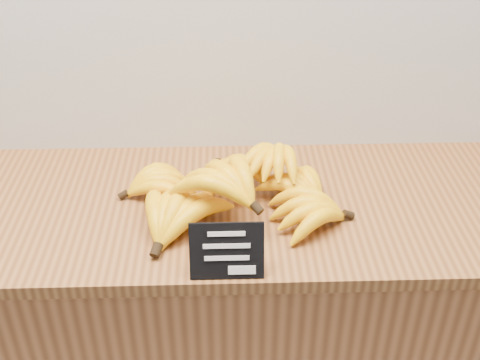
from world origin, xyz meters
The scene contains 4 objects.
counter centered at (-0.01, 2.75, 0.45)m, with size 1.53×0.50×0.90m, color #AA6636.
counter_top centered at (-0.01, 2.75, 0.92)m, with size 1.32×0.54×0.03m, color brown.
chalkboard_sign centered at (-0.04, 2.51, 0.98)m, with size 0.14×0.01×0.11m, color black.
banana_pile centered at (-0.03, 2.73, 0.98)m, with size 0.52×0.36×0.13m.
Camera 1 is at (-0.04, 1.64, 1.72)m, focal length 45.00 mm.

